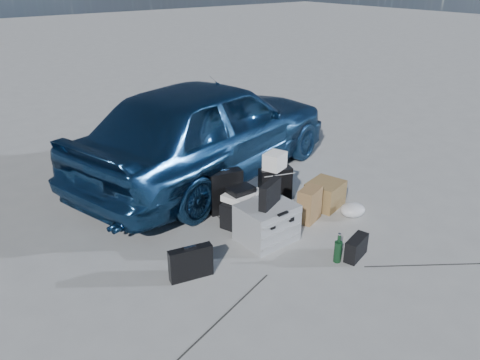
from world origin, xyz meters
The scene contains 16 objects.
ground centered at (0.00, 0.00, 0.00)m, with size 60.00×60.00×0.00m, color #A2A29E.
car centered at (0.29, 2.20, 0.75)m, with size 1.76×4.38×1.49m, color navy.
pelican_case centered at (-0.21, 0.30, 0.22)m, with size 0.61×0.50×0.44m, color #919496.
laptop_bag centered at (-0.19, 0.29, 0.58)m, with size 0.38×0.09×0.28m, color black.
briefcase centered at (-1.29, 0.21, 0.17)m, with size 0.44×0.10×0.35m, color black.
suitcase_left centered at (-0.18, 1.14, 0.28)m, with size 0.43×0.15×0.56m, color black.
suitcase_right centered at (0.45, 0.91, 0.26)m, with size 0.43×0.15×0.51m, color black.
white_carton centered at (0.43, 0.92, 0.62)m, with size 0.27×0.22×0.22m, color white.
duffel_bag centered at (-0.15, 0.81, 0.16)m, with size 0.63×0.27×0.31m, color black.
flat_box_white centered at (-0.16, 0.82, 0.35)m, with size 0.44×0.33×0.08m, color white.
flat_box_black centered at (-0.18, 0.83, 0.42)m, with size 0.31×0.22×0.07m, color black.
kraft_bag centered at (0.50, 0.33, 0.21)m, with size 0.32×0.19×0.43m, color #976441.
cardboard_box centered at (0.94, 0.48, 0.17)m, with size 0.45×0.39×0.34m, color olive.
plastic_bag centered at (1.00, 0.06, 0.09)m, with size 0.32×0.27×0.18m, color silver.
messenger_bag centered at (0.31, -0.56, 0.12)m, with size 0.34×0.13×0.24m, color black.
green_bottle centered at (0.09, -0.49, 0.16)m, with size 0.08×0.08×0.33m, color black.
Camera 1 is at (-3.28, -3.17, 2.85)m, focal length 35.00 mm.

